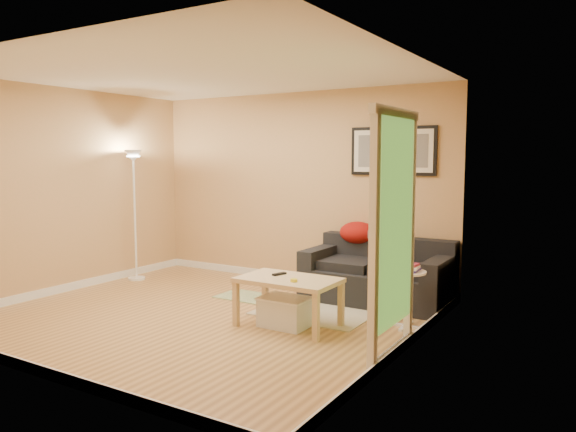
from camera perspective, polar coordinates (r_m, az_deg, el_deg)
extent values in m
plane|color=tan|center=(6.23, -8.55, -10.08)|extent=(4.50, 4.50, 0.00)
plane|color=white|center=(6.05, -8.95, 14.31)|extent=(4.50, 4.50, 0.00)
plane|color=tan|center=(7.64, 0.95, 2.87)|extent=(4.50, 0.00, 4.50)
plane|color=tan|center=(4.66, -24.76, 0.26)|extent=(4.50, 0.00, 4.50)
plane|color=tan|center=(7.64, -21.79, 2.44)|extent=(0.00, 4.00, 4.00)
plane|color=tan|center=(4.87, 11.98, 0.92)|extent=(0.00, 4.00, 4.00)
cube|color=white|center=(7.80, 0.90, -6.34)|extent=(4.50, 0.02, 0.10)
cube|color=white|center=(4.94, -24.00, -14.32)|extent=(4.50, 0.02, 0.10)
cube|color=white|center=(7.80, -21.38, -6.76)|extent=(0.02, 4.00, 0.10)
cube|color=white|center=(5.14, 11.56, -13.09)|extent=(0.02, 4.00, 0.10)
cube|color=#C0B798|center=(6.26, 2.67, -9.89)|extent=(1.25, 0.85, 0.01)
cube|color=#668C4C|center=(6.97, -4.28, -8.23)|extent=(0.70, 0.50, 0.01)
cube|color=black|center=(5.81, -0.90, -5.96)|extent=(0.10, 0.17, 0.02)
cylinder|color=yellow|center=(5.50, 0.61, -6.61)|extent=(0.07, 0.07, 0.03)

